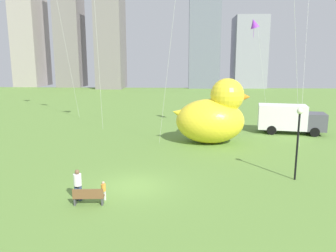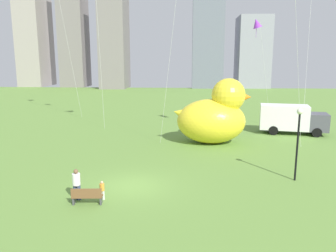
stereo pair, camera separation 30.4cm
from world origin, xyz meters
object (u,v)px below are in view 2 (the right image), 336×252
person_child (102,189)px  kite_purple (257,23)px  lamppost (298,132)px  box_truck (291,119)px  park_bench (87,196)px  giant_inflatable_duck (214,116)px  person_adult (76,183)px

person_child → kite_purple: 32.39m
lamppost → box_truck: lamppost is taller
box_truck → kite_purple: bearing=99.8°
park_bench → kite_purple: kite_purple is taller
park_bench → person_child: person_child is taller
person_child → giant_inflatable_duck: giant_inflatable_duck is taller
lamppost → kite_purple: (1.82, 24.00, 8.66)m
giant_inflatable_duck → box_truck: giant_inflatable_duck is taller
person_adult → person_child: size_ratio=1.63×
person_adult → giant_inflatable_duck: bearing=57.9°
person_child → box_truck: 22.46m
person_adult → lamppost: (12.34, 3.68, 2.10)m
lamppost → giant_inflatable_duck: bearing=115.2°
giant_inflatable_duck → lamppost: (4.31, -9.14, 0.60)m
park_bench → person_child: size_ratio=1.53×
person_adult → box_truck: size_ratio=0.25×
person_child → kite_purple: (12.84, 27.58, 11.12)m
park_bench → giant_inflatable_duck: size_ratio=0.23×
lamppost → box_truck: (3.65, 13.41, -1.58)m
park_bench → person_adult: bearing=141.4°
person_child → box_truck: box_truck is taller
person_adult → giant_inflatable_duck: giant_inflatable_duck is taller
box_truck → person_child: bearing=-130.8°
kite_purple → lamppost: bearing=-94.3°
person_child → lamppost: 11.84m
park_bench → kite_purple: size_ratio=0.13×
person_child → box_truck: (14.67, 16.98, 0.88)m
kite_purple → park_bench: bearing=-115.5°
giant_inflatable_duck → lamppost: giant_inflatable_duck is taller
person_child → giant_inflatable_duck: 14.50m
person_child → kite_purple: size_ratio=0.08×
person_child → kite_purple: bearing=65.0°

